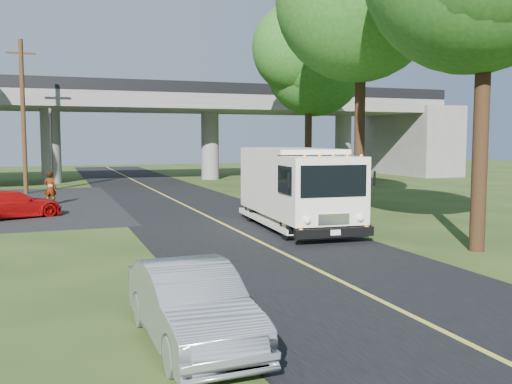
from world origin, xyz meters
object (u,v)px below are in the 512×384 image
tree_right_far (313,56)px  silver_sedan (191,305)px  utility_pole (23,116)px  pedestrian (50,188)px  traffic_signal (51,140)px  red_sedan (12,204)px  step_van (296,185)px

tree_right_far → silver_sedan: bearing=-119.7°
utility_pole → pedestrian: size_ratio=5.46×
traffic_signal → utility_pole: 2.86m
tree_right_far → silver_sedan: (-13.33, -23.40, -7.66)m
red_sedan → pedestrian: bearing=-41.7°
traffic_signal → step_van: size_ratio=0.73×
utility_pole → pedestrian: utility_pole is taller
utility_pole → tree_right_far: 17.61m
step_van → utility_pole: bearing=122.8°
traffic_signal → tree_right_far: tree_right_far is taller
traffic_signal → silver_sedan: (1.88, -29.57, -2.55)m
silver_sedan → tree_right_far: bearing=58.1°
step_van → traffic_signal: bearing=116.6°
traffic_signal → pedestrian: 8.80m
utility_pole → step_van: (9.70, -17.46, -3.01)m
traffic_signal → step_van: (8.20, -19.46, -1.62)m
traffic_signal → pedestrian: (-0.15, -8.47, -2.38)m
pedestrian → utility_pole: bearing=-60.1°
pedestrian → traffic_signal: bearing=-72.9°
step_van → pedestrian: (-8.36, 10.98, -0.76)m
tree_right_far → pedestrian: bearing=-171.4°
silver_sedan → step_van: bearing=55.7°
traffic_signal → silver_sedan: 29.74m
tree_right_far → pedestrian: (-15.36, -2.31, -7.48)m
red_sedan → step_van: bearing=-146.4°
utility_pole → step_van: size_ratio=1.27×
red_sedan → silver_sedan: (3.54, -16.54, 0.06)m
silver_sedan → traffic_signal: bearing=91.4°
tree_right_far → pedestrian: 17.24m
tree_right_far → red_sedan: (-16.87, -6.86, -7.72)m
tree_right_far → step_van: 16.46m
traffic_signal → pedestrian: traffic_signal is taller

